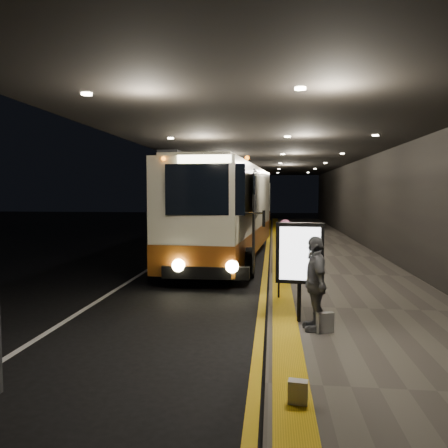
# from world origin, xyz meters

# --- Properties ---
(ground) EXTENTS (90.00, 90.00, 0.00)m
(ground) POSITION_xyz_m (0.00, 0.00, 0.00)
(ground) COLOR black
(lane_line_white) EXTENTS (0.12, 50.00, 0.01)m
(lane_line_white) POSITION_xyz_m (-1.80, 5.00, 0.01)
(lane_line_white) COLOR silver
(lane_line_white) RESTS_ON ground
(kerb_stripe_yellow) EXTENTS (0.18, 50.00, 0.01)m
(kerb_stripe_yellow) POSITION_xyz_m (2.35, 5.00, 0.01)
(kerb_stripe_yellow) COLOR gold
(kerb_stripe_yellow) RESTS_ON ground
(sidewalk) EXTENTS (4.50, 50.00, 0.15)m
(sidewalk) POSITION_xyz_m (4.75, 5.00, 0.07)
(sidewalk) COLOR #514C44
(sidewalk) RESTS_ON ground
(tactile_strip) EXTENTS (0.50, 50.00, 0.01)m
(tactile_strip) POSITION_xyz_m (2.85, 5.00, 0.16)
(tactile_strip) COLOR gold
(tactile_strip) RESTS_ON sidewalk
(terminal_wall) EXTENTS (0.10, 50.00, 6.00)m
(terminal_wall) POSITION_xyz_m (7.00, 5.00, 3.00)
(terminal_wall) COLOR black
(terminal_wall) RESTS_ON ground
(support_columns) EXTENTS (0.80, 24.80, 4.40)m
(support_columns) POSITION_xyz_m (-1.50, 4.00, 2.20)
(support_columns) COLOR black
(support_columns) RESTS_ON ground
(canopy) EXTENTS (9.00, 50.00, 0.40)m
(canopy) POSITION_xyz_m (2.50, 5.00, 4.60)
(canopy) COLOR black
(canopy) RESTS_ON support_columns
(coach_main) EXTENTS (3.32, 12.18, 3.76)m
(coach_main) POSITION_xyz_m (0.76, 4.55, 1.81)
(coach_main) COLOR beige
(coach_main) RESTS_ON ground
(coach_second) EXTENTS (2.98, 12.39, 3.87)m
(coach_second) POSITION_xyz_m (0.90, 18.67, 1.86)
(coach_second) COLOR beige
(coach_second) RESTS_ON ground
(coach_third) EXTENTS (2.72, 11.23, 3.50)m
(coach_third) POSITION_xyz_m (1.01, 28.63, 1.68)
(coach_third) COLOR beige
(coach_third) RESTS_ON ground
(passenger_boarding) EXTENTS (0.56, 0.72, 1.73)m
(passenger_boarding) POSITION_xyz_m (3.03, 0.91, 1.01)
(passenger_boarding) COLOR #AA4F7D
(passenger_boarding) RESTS_ON sidewalk
(passenger_waiting_grey) EXTENTS (0.66, 1.10, 1.78)m
(passenger_waiting_grey) POSITION_xyz_m (3.39, -4.81, 1.04)
(passenger_waiting_grey) COLOR #4C4D51
(passenger_waiting_grey) RESTS_ON sidewalk
(bag_polka) EXTENTS (0.34, 0.24, 0.38)m
(bag_polka) POSITION_xyz_m (3.57, -4.97, 0.34)
(bag_polka) COLOR black
(bag_polka) RESTS_ON sidewalk
(bag_plain) EXTENTS (0.26, 0.17, 0.30)m
(bag_plain) POSITION_xyz_m (2.91, -7.81, 0.30)
(bag_plain) COLOR beige
(bag_plain) RESTS_ON sidewalk
(info_sign) EXTENTS (0.95, 0.21, 2.00)m
(info_sign) POSITION_xyz_m (3.13, -4.34, 1.50)
(info_sign) COLOR black
(info_sign) RESTS_ON sidewalk
(stanchion_post) EXTENTS (0.05, 0.05, 1.14)m
(stanchion_post) POSITION_xyz_m (2.75, -2.39, 0.72)
(stanchion_post) COLOR black
(stanchion_post) RESTS_ON sidewalk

